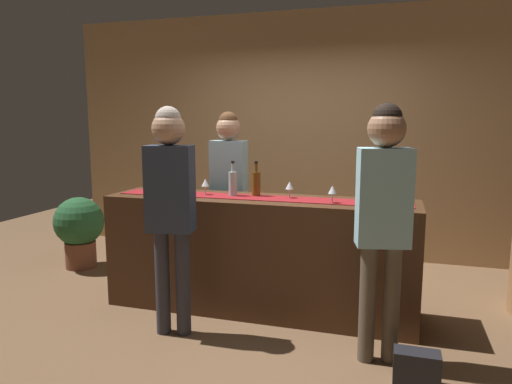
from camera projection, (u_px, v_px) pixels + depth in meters
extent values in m
plane|color=brown|center=(259.00, 309.00, 4.06)|extent=(10.00, 10.00, 0.00)
cube|color=tan|center=(303.00, 135.00, 5.64)|extent=(6.00, 0.12, 2.90)
cube|color=#472B19|center=(259.00, 254.00, 3.99)|extent=(2.62, 0.60, 0.98)
cube|color=maroon|center=(259.00, 198.00, 3.91)|extent=(2.49, 0.28, 0.01)
cylinder|color=brown|center=(256.00, 184.00, 3.98)|extent=(0.07, 0.07, 0.21)
cylinder|color=brown|center=(256.00, 168.00, 3.96)|extent=(0.03, 0.03, 0.08)
cylinder|color=black|center=(256.00, 162.00, 3.95)|extent=(0.03, 0.03, 0.02)
cylinder|color=#B2C6C1|center=(233.00, 184.00, 3.99)|extent=(0.07, 0.07, 0.21)
cylinder|color=#B2C6C1|center=(233.00, 168.00, 3.97)|extent=(0.03, 0.03, 0.08)
cylinder|color=black|center=(233.00, 162.00, 3.96)|extent=(0.03, 0.03, 0.02)
cylinder|color=#194723|center=(384.00, 191.00, 3.61)|extent=(0.07, 0.07, 0.21)
cylinder|color=#194723|center=(385.00, 173.00, 3.59)|extent=(0.03, 0.03, 0.08)
cylinder|color=black|center=(385.00, 167.00, 3.58)|extent=(0.03, 0.03, 0.02)
cylinder|color=silver|center=(332.00, 203.00, 3.65)|extent=(0.06, 0.06, 0.00)
cylinder|color=silver|center=(332.00, 198.00, 3.64)|extent=(0.01, 0.01, 0.08)
cone|color=silver|center=(332.00, 190.00, 3.63)|extent=(0.07, 0.07, 0.06)
cylinder|color=silver|center=(289.00, 198.00, 3.89)|extent=(0.06, 0.06, 0.00)
cylinder|color=silver|center=(289.00, 194.00, 3.88)|extent=(0.01, 0.01, 0.08)
cone|color=silver|center=(290.00, 185.00, 3.87)|extent=(0.07, 0.07, 0.06)
cylinder|color=silver|center=(206.00, 195.00, 4.06)|extent=(0.06, 0.06, 0.00)
cylinder|color=silver|center=(205.00, 190.00, 4.06)|extent=(0.01, 0.01, 0.08)
cone|color=silver|center=(205.00, 183.00, 4.04)|extent=(0.07, 0.07, 0.06)
cylinder|color=#26262B|center=(237.00, 244.00, 4.67)|extent=(0.11, 0.11, 0.80)
cylinder|color=#26262B|center=(222.00, 243.00, 4.71)|extent=(0.11, 0.11, 0.80)
cube|color=#99D1E0|center=(229.00, 173.00, 4.58)|extent=(0.35, 0.21, 0.63)
sphere|color=tan|center=(228.00, 128.00, 4.51)|extent=(0.24, 0.24, 0.24)
sphere|color=brown|center=(228.00, 121.00, 4.50)|extent=(0.19, 0.19, 0.19)
cylinder|color=brown|center=(367.00, 304.00, 3.14)|extent=(0.11, 0.11, 0.81)
cylinder|color=brown|center=(391.00, 304.00, 3.12)|extent=(0.11, 0.11, 0.81)
cube|color=#99D1E0|center=(384.00, 197.00, 3.02)|extent=(0.38, 0.27, 0.64)
sphere|color=#9E7051|center=(387.00, 129.00, 2.95)|extent=(0.24, 0.24, 0.24)
sphere|color=black|center=(387.00, 118.00, 2.94)|extent=(0.19, 0.19, 0.19)
cylinder|color=#33333D|center=(163.00, 282.00, 3.55)|extent=(0.11, 0.11, 0.81)
cylinder|color=#33333D|center=(183.00, 283.00, 3.53)|extent=(0.11, 0.11, 0.81)
cube|color=#2D384C|center=(170.00, 189.00, 3.43)|extent=(0.37, 0.26, 0.64)
sphere|color=tan|center=(168.00, 129.00, 3.37)|extent=(0.24, 0.24, 0.24)
sphere|color=#AD9E8E|center=(168.00, 119.00, 3.36)|extent=(0.19, 0.19, 0.19)
cylinder|color=brown|center=(81.00, 254.00, 5.20)|extent=(0.33, 0.33, 0.29)
sphere|color=#23562D|center=(79.00, 221.00, 5.15)|extent=(0.54, 0.54, 0.54)
cube|color=black|center=(417.00, 368.00, 2.88)|extent=(0.28, 0.14, 0.22)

